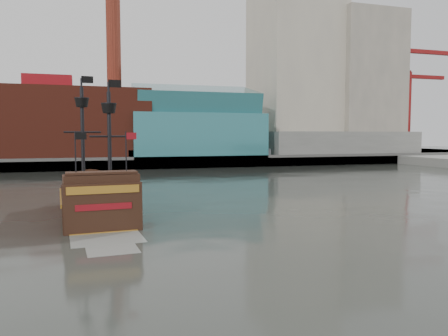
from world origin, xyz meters
name	(u,v)px	position (x,y,z in m)	size (l,w,h in m)	color
ground	(283,231)	(0.00, 0.00, 0.00)	(400.00, 400.00, 0.00)	#262824
promenade_far	(142,157)	(0.00, 92.00, 1.00)	(220.00, 60.00, 2.00)	slate
seawall	(158,163)	(0.00, 62.50, 1.30)	(220.00, 1.00, 2.60)	#4C4C49
skyline	(164,68)	(5.21, 84.56, 24.55)	(149.00, 45.00, 62.00)	brown
crane_a	(406,96)	(78.63, 82.00, 19.11)	(22.50, 4.00, 32.25)	slate
crane_b	(409,110)	(88.23, 92.00, 15.57)	(19.10, 4.00, 26.25)	slate
pirate_ship	(96,203)	(-13.23, 10.01, 1.21)	(6.57, 18.10, 13.32)	black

